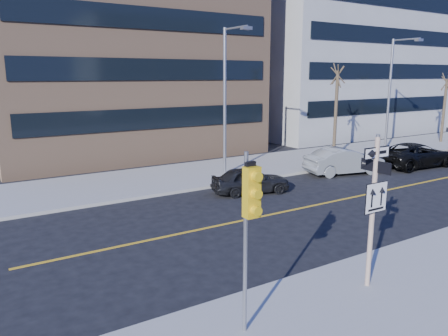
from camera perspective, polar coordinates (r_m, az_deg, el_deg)
ground at (r=14.30m, az=10.30°, el=-11.46°), size 120.00×120.00×0.00m
far_sidewalk at (r=35.00m, az=18.96°, el=2.20°), size 66.00×6.00×0.15m
road_centerline at (r=25.63m, az=24.30°, el=-1.79°), size 40.00×0.14×0.01m
sign_pole at (r=11.88m, az=18.94°, el=-4.36°), size 0.92×0.92×4.06m
traffic_signal at (r=8.93m, az=3.45°, el=-5.10°), size 0.32×0.45×4.00m
parked_car_a at (r=21.31m, az=3.47°, el=-1.58°), size 2.40×4.06×1.30m
parked_car_b at (r=26.31m, az=15.45°, el=0.88°), size 2.66×4.89×1.53m
parked_car_c at (r=29.95m, az=23.75°, el=1.58°), size 2.93×5.60×1.50m
streetlight_a at (r=24.15m, az=0.41°, el=9.89°), size 0.55×2.25×8.00m
streetlight_b at (r=33.81m, az=21.16°, el=9.71°), size 0.55×2.25×8.00m
street_tree_west at (r=30.32m, az=14.62°, el=11.40°), size 1.80×1.80×6.35m
street_tree_east at (r=40.91m, az=27.08°, el=9.75°), size 1.80×1.80×5.75m
building_brick at (r=36.44m, az=-15.13°, el=16.90°), size 18.00×18.00×18.00m
building_grey_mid at (r=47.11m, az=12.72°, el=13.99°), size 20.00×16.00×15.00m
building_grey_far at (r=65.26m, az=24.39°, el=13.05°), size 18.00×18.00×16.00m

